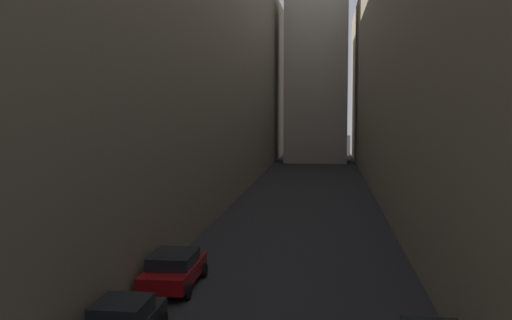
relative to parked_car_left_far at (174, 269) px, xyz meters
The scene contains 4 objects.
ground_plane 24.30m from the parked_car_left_far, 79.56° to the left, with size 264.00×264.00×0.00m, color #232326.
building_block_left 28.77m from the parked_car_left_far, 103.89° to the left, with size 10.60×108.00×23.09m, color #756B5B.
building_block_right 33.02m from the parked_car_left_far, 55.48° to the left, with size 15.81×108.00×21.79m, color gray.
parked_car_left_far is the anchor object (origin of this frame).
Camera 1 is at (1.62, 0.98, 7.00)m, focal length 42.55 mm.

